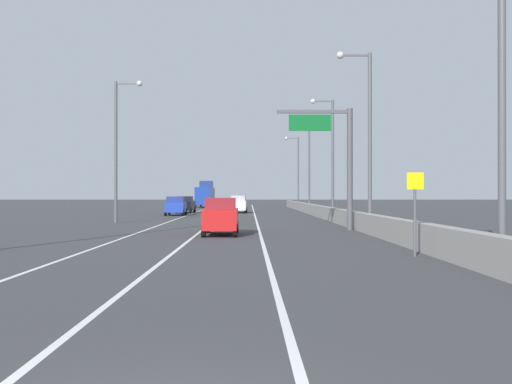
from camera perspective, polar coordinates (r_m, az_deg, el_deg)
ground_plane at (r=69.70m, az=-1.39°, el=-2.00°), size 320.00×320.00×0.00m
lane_stripe_left at (r=61.03m, az=-6.67°, el=-2.26°), size 0.16×130.00×0.00m
lane_stripe_center at (r=60.76m, az=-3.38°, el=-2.27°), size 0.16×130.00×0.00m
lane_stripe_right at (r=60.70m, az=-0.08°, el=-2.27°), size 0.16×130.00×0.00m
jersey_barrier_right at (r=46.20m, az=7.83°, el=-2.26°), size 0.60×120.00×1.10m
overhead_sign_gantry at (r=38.10m, az=7.62°, el=3.58°), size 4.68×0.36×7.50m
speed_advisory_sign at (r=22.56m, az=14.57°, el=-1.38°), size 0.60×0.11×3.00m
lamp_post_right_near at (r=20.35m, az=21.26°, el=11.05°), size 2.14×0.44×10.87m
lamp_post_right_second at (r=37.93m, az=10.19°, el=5.83°), size 2.14×0.44×10.87m
lamp_post_right_third at (r=56.21m, az=6.91°, el=3.88°), size 2.14×0.44×10.87m
lamp_post_right_fourth at (r=74.55m, az=4.78°, el=2.89°), size 2.14×0.44×10.87m
lamp_post_right_fifth at (r=93.00m, az=3.80°, el=2.28°), size 2.14×0.44×10.87m
lamp_post_left_near at (r=26.73m, az=-22.65°, el=8.36°), size 2.14×0.44×10.87m
lamp_post_left_mid at (r=47.95m, az=-12.63°, el=4.58°), size 2.14×0.44×10.87m
car_blue_0 at (r=63.68m, az=-7.47°, el=-1.30°), size 2.00×4.16×1.95m
car_white_1 at (r=71.29m, az=-1.64°, el=-1.14°), size 2.01×4.82×2.03m
car_red_2 at (r=33.30m, az=-3.28°, el=-2.29°), size 1.86×4.59×2.02m
car_black_3 at (r=71.51m, az=-6.57°, el=-1.17°), size 2.00×4.45×1.94m
box_truck at (r=100.94m, az=-4.75°, el=-0.29°), size 2.70×9.57×4.38m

